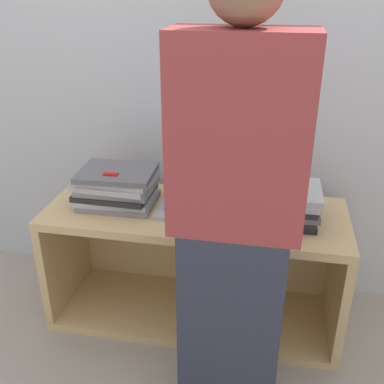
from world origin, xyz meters
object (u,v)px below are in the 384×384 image
Objects in this scene: laptop_stack_right at (278,203)px; person at (235,220)px; laptop_open at (197,195)px; laptop_stack_left at (117,187)px.

laptop_stack_right is 0.47m from person.
person reaches higher than laptop_open.
laptop_stack_right is (0.69, -0.00, -0.01)m from laptop_stack_left.
laptop_stack_right is at bearing -7.70° from laptop_open.
laptop_open is 0.35m from laptop_stack_right.
person is at bearing -38.07° from laptop_stack_left.
laptop_open is 0.35m from laptop_stack_left.
laptop_stack_right is at bearing -0.17° from laptop_stack_left.
laptop_open is 0.93× the size of laptop_stack_left.
laptop_stack_right is 0.22× the size of person.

